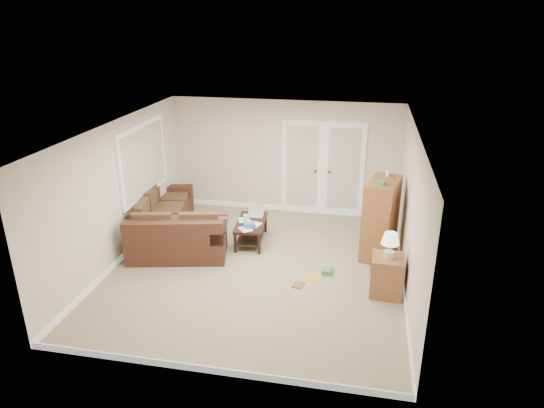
% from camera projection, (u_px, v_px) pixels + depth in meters
% --- Properties ---
extents(floor, '(5.50, 5.50, 0.00)m').
position_uv_depth(floor, '(257.00, 268.00, 8.57)').
color(floor, gray).
rests_on(floor, ground).
extents(ceiling, '(5.00, 5.50, 0.02)m').
position_uv_depth(ceiling, '(256.00, 128.00, 7.65)').
color(ceiling, white).
rests_on(ceiling, wall_back).
extents(wall_left, '(0.02, 5.50, 2.50)m').
position_uv_depth(wall_left, '(119.00, 192.00, 8.55)').
color(wall_left, beige).
rests_on(wall_left, floor).
extents(wall_right, '(0.02, 5.50, 2.50)m').
position_uv_depth(wall_right, '(411.00, 213.00, 7.66)').
color(wall_right, beige).
rests_on(wall_right, floor).
extents(wall_back, '(5.00, 0.02, 2.50)m').
position_uv_depth(wall_back, '(284.00, 157.00, 10.61)').
color(wall_back, beige).
rests_on(wall_back, floor).
extents(wall_front, '(5.00, 0.02, 2.50)m').
position_uv_depth(wall_front, '(204.00, 287.00, 5.60)').
color(wall_front, beige).
rests_on(wall_front, floor).
extents(baseboards, '(5.00, 5.50, 0.10)m').
position_uv_depth(baseboards, '(257.00, 265.00, 8.55)').
color(baseboards, white).
rests_on(baseboards, floor).
extents(french_doors, '(1.80, 0.05, 2.13)m').
position_uv_depth(french_doors, '(323.00, 169.00, 10.51)').
color(french_doors, white).
rests_on(french_doors, floor).
extents(window_left, '(0.05, 1.92, 1.42)m').
position_uv_depth(window_left, '(144.00, 160.00, 9.35)').
color(window_left, white).
rests_on(window_left, wall_left).
extents(sectional_sofa, '(2.32, 2.81, 0.83)m').
position_uv_depth(sectional_sofa, '(170.00, 226.00, 9.45)').
color(sectional_sofa, '#47271B').
rests_on(sectional_sofa, floor).
extents(coffee_table, '(0.62, 1.10, 0.72)m').
position_uv_depth(coffee_table, '(251.00, 230.00, 9.47)').
color(coffee_table, black).
rests_on(coffee_table, floor).
extents(tv_armoire, '(0.70, 1.00, 1.57)m').
position_uv_depth(tv_armoire, '(380.00, 218.00, 8.76)').
color(tv_armoire, brown).
rests_on(tv_armoire, floor).
extents(side_cabinet, '(0.52, 0.52, 1.07)m').
position_uv_depth(side_cabinet, '(387.00, 272.00, 7.64)').
color(side_cabinet, brown).
rests_on(side_cabinet, floor).
extents(space_heater, '(0.13, 0.12, 0.28)m').
position_uv_depth(space_heater, '(368.00, 216.00, 10.41)').
color(space_heater, white).
rests_on(space_heater, floor).
extents(floor_magazine, '(0.33, 0.28, 0.01)m').
position_uv_depth(floor_magazine, '(313.00, 278.00, 8.24)').
color(floor_magazine, gold).
rests_on(floor_magazine, floor).
extents(floor_greenbox, '(0.17, 0.22, 0.09)m').
position_uv_depth(floor_greenbox, '(327.00, 271.00, 8.38)').
color(floor_greenbox, '#3F8A42').
rests_on(floor_greenbox, floor).
extents(floor_book, '(0.20, 0.25, 0.02)m').
position_uv_depth(floor_book, '(294.00, 284.00, 8.04)').
color(floor_book, brown).
rests_on(floor_book, floor).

